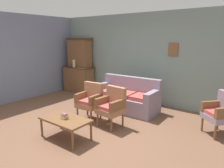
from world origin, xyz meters
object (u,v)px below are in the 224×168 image
Objects in this scene: floral_couch at (126,98)px; vase_on_cabinet at (74,64)px; armchair_near_cabinet at (90,100)px; wingback_chair_by_fireplace at (220,112)px; armchair_row_middle at (112,105)px; coffee_table at (65,121)px; book_stack_on_table at (64,116)px; side_cabinet at (79,79)px.

vase_on_cabinet is at bearing 170.24° from floral_couch.
armchair_near_cabinet is at bearing -106.88° from floral_couch.
armchair_near_cabinet is 2.88m from wingback_chair_by_fireplace.
vase_on_cabinet reaches higher than wingback_chair_by_fireplace.
armchair_row_middle is 0.90× the size of coffee_table.
wingback_chair_by_fireplace is 3.15m from coffee_table.
armchair_row_middle is at bearing -2.41° from armchair_near_cabinet.
wingback_chair_by_fireplace is at bearing 19.98° from armchair_near_cabinet.
coffee_table is 0.10m from book_stack_on_table.
side_cabinet is 3.35m from armchair_row_middle.
floral_couch is 1.17m from armchair_near_cabinet.
armchair_row_middle reaches higher than coffee_table.
coffee_table is at bearing -73.48° from armchair_near_cabinet.
coffee_table is at bearing -48.16° from side_cabinet.
floral_couch is 2.18m from book_stack_on_table.
vase_on_cabinet is 1.95× the size of book_stack_on_table.
armchair_near_cabinet is at bearing -160.02° from wingback_chair_by_fireplace.
wingback_chair_by_fireplace is (4.90, -0.55, -0.57)m from vase_on_cabinet.
armchair_near_cabinet is 0.68m from armchair_row_middle.
vase_on_cabinet reaches higher than coffee_table.
armchair_row_middle and wingback_chair_by_fireplace have the same top height.
wingback_chair_by_fireplace is at bearing 40.52° from book_stack_on_table.
side_cabinet reaches higher than floral_couch.
floral_couch is at bearing 107.09° from armchair_row_middle.
vase_on_cabinet is (-0.02, -0.18, 0.60)m from side_cabinet.
side_cabinet is at bearing 83.71° from vase_on_cabinet.
coffee_table is at bearing -109.95° from armchair_row_middle.
armchair_row_middle reaches higher than book_stack_on_table.
floral_couch is 2.00× the size of armchair_near_cabinet.
side_cabinet is 1.16× the size of coffee_table.
floral_couch is 2.00× the size of armchair_row_middle.
vase_on_cabinet reaches higher than armchair_near_cabinet.
armchair_row_middle is (2.87, -1.57, -0.57)m from vase_on_cabinet.
side_cabinet reaches higher than coffee_table.
floral_couch is at bearing -9.76° from vase_on_cabinet.
armchair_row_middle is 1.10m from coffee_table.
vase_on_cabinet is 3.32m from armchair_row_middle.
floral_couch is (2.51, -0.62, -0.14)m from side_cabinet.
armchair_row_middle is 1.11m from book_stack_on_table.
book_stack_on_table is at bearing -139.48° from wingback_chair_by_fireplace.
vase_on_cabinet is 0.30× the size of wingback_chair_by_fireplace.
armchair_near_cabinet is 6.44× the size of book_stack_on_table.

